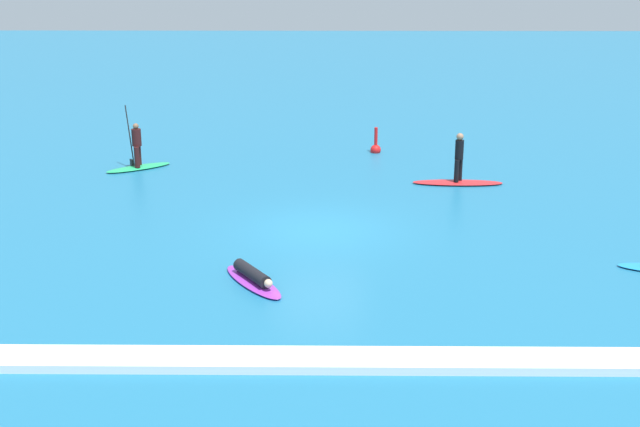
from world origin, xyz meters
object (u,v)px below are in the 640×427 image
at_px(surfer_on_green_board, 138,157).
at_px(marker_buoy, 376,148).
at_px(surfer_on_red_board, 458,174).
at_px(surfer_on_purple_board, 253,278).

xyz_separation_m(surfer_on_green_board, marker_buoy, (9.00, 2.68, -0.27)).
xyz_separation_m(surfer_on_green_board, surfer_on_red_board, (11.61, -1.96, -0.09)).
height_order(surfer_on_green_board, surfer_on_purple_board, surfer_on_green_board).
bearing_deg(marker_buoy, surfer_on_green_board, -163.41).
bearing_deg(surfer_on_purple_board, marker_buoy, 131.75).
xyz_separation_m(surfer_on_red_board, surfer_on_purple_board, (-6.37, -9.05, -0.21)).
relative_size(surfer_on_red_board, marker_buoy, 2.79).
height_order(surfer_on_purple_board, marker_buoy, marker_buoy).
relative_size(surfer_on_red_board, surfer_on_purple_board, 1.27).
bearing_deg(marker_buoy, surfer_on_red_board, -60.59).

